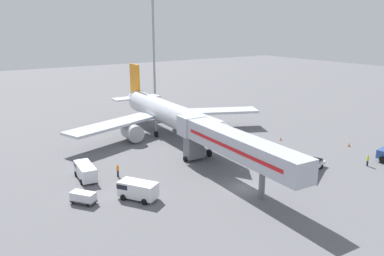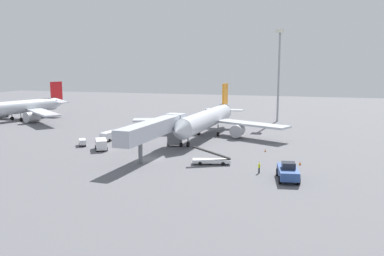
# 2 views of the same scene
# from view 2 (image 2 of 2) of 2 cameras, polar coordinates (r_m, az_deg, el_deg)

# --- Properties ---
(ground_plane) EXTENTS (300.00, 300.00, 0.00)m
(ground_plane) POSITION_cam_2_polar(r_m,az_deg,el_deg) (71.73, -5.94, -4.34)
(ground_plane) COLOR slate
(airplane_at_gate) EXTENTS (37.69, 39.39, 11.48)m
(airplane_at_gate) POSITION_cam_2_polar(r_m,az_deg,el_deg) (92.93, 2.23, 1.22)
(airplane_at_gate) COLOR silver
(airplane_at_gate) RESTS_ON ground
(jet_bridge) EXTENTS (4.59, 23.80, 6.58)m
(jet_bridge) POSITION_cam_2_polar(r_m,az_deg,el_deg) (73.60, -5.02, -0.09)
(jet_bridge) COLOR #B2B7C1
(jet_bridge) RESTS_ON ground
(pushback_tug) EXTENTS (3.72, 6.72, 2.67)m
(pushback_tug) POSITION_cam_2_polar(r_m,az_deg,el_deg) (59.95, 13.35, -5.98)
(pushback_tug) COLOR #2D4C8E
(pushback_tug) RESTS_ON ground
(belt_loader_truck) EXTENTS (6.52, 3.21, 3.07)m
(belt_loader_truck) POSITION_cam_2_polar(r_m,az_deg,el_deg) (67.48, 2.77, -4.49)
(belt_loader_truck) COLOR white
(belt_loader_truck) RESTS_ON ground
(service_van_far_left) EXTENTS (4.06, 4.84, 2.05)m
(service_van_far_left) POSITION_cam_2_polar(r_m,az_deg,el_deg) (80.73, -12.67, -2.16)
(service_van_far_left) COLOR white
(service_van_far_left) RESTS_ON ground
(service_van_outer_right) EXTENTS (2.44, 5.15, 1.95)m
(service_van_outer_right) POSITION_cam_2_polar(r_m,az_deg,el_deg) (90.00, -11.47, -1.01)
(service_van_outer_right) COLOR white
(service_van_outer_right) RESTS_ON ground
(baggage_cart_near_right) EXTENTS (2.67, 3.01, 1.33)m
(baggage_cart_near_right) POSITION_cam_2_polar(r_m,az_deg,el_deg) (85.48, -15.17, -1.93)
(baggage_cart_near_right) COLOR #38383D
(baggage_cart_near_right) RESTS_ON ground
(ground_crew_worker_foreground) EXTENTS (0.43, 0.43, 1.70)m
(ground_crew_worker_foreground) POSITION_cam_2_polar(r_m,az_deg,el_deg) (62.88, 9.43, -5.48)
(ground_crew_worker_foreground) COLOR #1E2333
(ground_crew_worker_foreground) RESTS_ON ground
(ground_crew_worker_midground) EXTENTS (0.48, 0.48, 1.78)m
(ground_crew_worker_midground) POSITION_cam_2_polar(r_m,az_deg,el_deg) (86.81, -9.82, -1.45)
(ground_crew_worker_midground) COLOR #1E2333
(ground_crew_worker_midground) RESTS_ON ground
(safety_cone_alpha) EXTENTS (0.41, 0.41, 0.62)m
(safety_cone_alpha) POSITION_cam_2_polar(r_m,az_deg,el_deg) (69.36, 14.97, -4.80)
(safety_cone_alpha) COLOR black
(safety_cone_alpha) RESTS_ON ground
(safety_cone_bravo) EXTENTS (0.35, 0.35, 0.54)m
(safety_cone_bravo) POSITION_cam_2_polar(r_m,az_deg,el_deg) (78.31, 10.28, -3.11)
(safety_cone_bravo) COLOR black
(safety_cone_bravo) RESTS_ON ground
(airplane_background) EXTENTS (39.72, 38.63, 10.92)m
(airplane_background) POSITION_cam_2_polar(r_m,az_deg,el_deg) (128.72, -23.68, 2.57)
(airplane_background) COLOR silver
(airplane_background) RESTS_ON ground
(apron_light_mast) EXTENTS (2.40, 2.40, 26.21)m
(apron_light_mast) POSITION_cam_2_polar(r_m,az_deg,el_deg) (119.26, 12.18, 9.58)
(apron_light_mast) COLOR #93969B
(apron_light_mast) RESTS_ON ground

